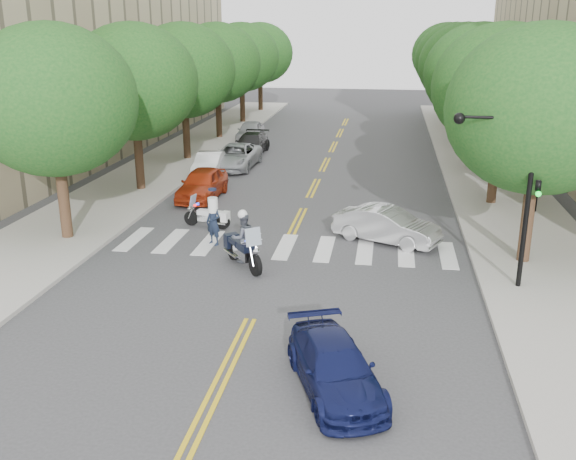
% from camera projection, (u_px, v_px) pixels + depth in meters
% --- Properties ---
extents(ground, '(140.00, 140.00, 0.00)m').
position_uv_depth(ground, '(250.00, 319.00, 18.93)').
color(ground, '#38383A').
rests_on(ground, ground).
extents(sidewalk_left, '(5.00, 60.00, 0.15)m').
position_uv_depth(sidewalk_left, '(177.00, 158.00, 40.98)').
color(sidewalk_left, '#9E9991').
rests_on(sidewalk_left, ground).
extents(sidewalk_right, '(5.00, 60.00, 0.15)m').
position_uv_depth(sidewalk_right, '(484.00, 168.00, 38.19)').
color(sidewalk_right, '#9E9991').
rests_on(sidewalk_right, ground).
extents(tree_l_0, '(6.40, 6.40, 8.45)m').
position_uv_depth(tree_l_0, '(53.00, 100.00, 24.15)').
color(tree_l_0, '#382316').
rests_on(tree_l_0, ground).
extents(tree_l_1, '(6.40, 6.40, 8.45)m').
position_uv_depth(tree_l_1, '(134.00, 82.00, 31.67)').
color(tree_l_1, '#382316').
rests_on(tree_l_1, ground).
extents(tree_l_2, '(6.40, 6.40, 8.45)m').
position_uv_depth(tree_l_2, '(183.00, 71.00, 39.19)').
color(tree_l_2, '#382316').
rests_on(tree_l_2, ground).
extents(tree_l_3, '(6.40, 6.40, 8.45)m').
position_uv_depth(tree_l_3, '(217.00, 63.00, 46.71)').
color(tree_l_3, '#382316').
rests_on(tree_l_3, ground).
extents(tree_l_4, '(6.40, 6.40, 8.45)m').
position_uv_depth(tree_l_4, '(241.00, 57.00, 54.23)').
color(tree_l_4, '#382316').
rests_on(tree_l_4, ground).
extents(tree_l_5, '(6.40, 6.40, 8.45)m').
position_uv_depth(tree_l_5, '(260.00, 53.00, 61.75)').
color(tree_l_5, '#382316').
rests_on(tree_l_5, ground).
extents(tree_r_0, '(6.40, 6.40, 8.45)m').
position_uv_depth(tree_r_0, '(541.00, 110.00, 21.57)').
color(tree_r_0, '#382316').
rests_on(tree_r_0, ground).
extents(tree_r_1, '(6.40, 6.40, 8.45)m').
position_uv_depth(tree_r_1, '(502.00, 87.00, 29.09)').
color(tree_r_1, '#382316').
rests_on(tree_r_1, ground).
extents(tree_r_2, '(6.40, 6.40, 8.45)m').
position_uv_depth(tree_r_2, '(480.00, 74.00, 36.61)').
color(tree_r_2, '#382316').
rests_on(tree_r_2, ground).
extents(tree_r_3, '(6.40, 6.40, 8.45)m').
position_uv_depth(tree_r_3, '(465.00, 65.00, 44.13)').
color(tree_r_3, '#382316').
rests_on(tree_r_3, ground).
extents(tree_r_4, '(6.40, 6.40, 8.45)m').
position_uv_depth(tree_r_4, '(455.00, 59.00, 51.65)').
color(tree_r_4, '#382316').
rests_on(tree_r_4, ground).
extents(tree_r_5, '(6.40, 6.40, 8.45)m').
position_uv_depth(tree_r_5, '(447.00, 54.00, 59.17)').
color(tree_r_5, '#382316').
rests_on(tree_r_5, ground).
extents(traffic_signal_pole, '(2.82, 0.42, 6.00)m').
position_uv_depth(traffic_signal_pole, '(514.00, 179.00, 19.94)').
color(traffic_signal_pole, black).
rests_on(traffic_signal_pole, ground).
extents(motorcycle_police, '(1.83, 2.23, 2.13)m').
position_uv_depth(motorcycle_police, '(242.00, 241.00, 22.78)').
color(motorcycle_police, black).
rests_on(motorcycle_police, ground).
extents(motorcycle_parked, '(2.12, 0.78, 1.38)m').
position_uv_depth(motorcycle_parked, '(211.00, 217.00, 27.26)').
color(motorcycle_parked, black).
rests_on(motorcycle_parked, ground).
extents(officer_standing, '(0.80, 0.70, 1.83)m').
position_uv_depth(officer_standing, '(213.00, 222.00, 25.06)').
color(officer_standing, '#161F32').
rests_on(officer_standing, ground).
extents(convertible, '(4.47, 3.09, 1.40)m').
position_uv_depth(convertible, '(387.00, 225.00, 25.41)').
color(convertible, '#BABABC').
rests_on(convertible, ground).
extents(sedan_blue, '(3.06, 4.44, 1.19)m').
position_uv_depth(sedan_blue, '(335.00, 367.00, 15.13)').
color(sedan_blue, '#0F1541').
rests_on(sedan_blue, ground).
extents(parked_car_a, '(1.84, 4.47, 1.52)m').
position_uv_depth(parked_car_a, '(202.00, 184.00, 31.68)').
color(parked_car_a, '#A62D11').
rests_on(parked_car_a, ground).
extents(parked_car_b, '(1.66, 4.05, 1.31)m').
position_uv_depth(parked_car_b, '(209.00, 164.00, 36.57)').
color(parked_car_b, white).
rests_on(parked_car_b, ground).
extents(parked_car_c, '(2.51, 5.18, 1.42)m').
position_uv_depth(parked_car_c, '(236.00, 156.00, 38.41)').
color(parked_car_c, '#93969A').
rests_on(parked_car_c, ground).
extents(parked_car_d, '(1.95, 4.69, 1.35)m').
position_uv_depth(parked_car_d, '(251.00, 144.00, 42.57)').
color(parked_car_d, black).
rests_on(parked_car_d, ground).
extents(parked_car_e, '(1.85, 4.31, 1.45)m').
position_uv_depth(parked_car_e, '(250.00, 131.00, 47.36)').
color(parked_car_e, '#A5A5AB').
rests_on(parked_car_e, ground).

